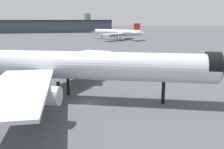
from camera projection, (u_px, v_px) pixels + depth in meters
ground at (88, 103)px, 43.21m from camera, size 900.00×900.00×0.00m
airliner_near_gate at (73, 66)px, 43.61m from camera, size 53.81×48.08×14.42m
airliner_far_taxiway at (117, 32)px, 169.37m from camera, size 36.12×32.34×11.40m
terminal_building at (28, 26)px, 250.89m from camera, size 175.95×30.16×19.59m
service_truck_front at (97, 61)px, 76.70m from camera, size 5.78×3.26×3.00m
baggage_tug_wing at (46, 64)px, 74.34m from camera, size 3.22×3.54×1.85m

